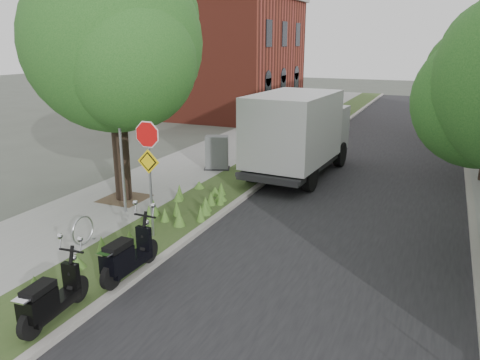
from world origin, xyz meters
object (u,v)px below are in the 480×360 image
object	(u,v)px
box_truck	(298,130)
utility_cabinet	(217,153)
sign_assembly	(148,155)
scooter_far	(124,260)
scooter_near	(47,304)

from	to	relation	value
box_truck	utility_cabinet	distance (m)	3.43
sign_assembly	box_truck	size ratio (longest dim) A/B	0.51
sign_assembly	scooter_far	distance (m)	2.96
scooter_near	box_truck	bearing A→B (deg)	84.56
box_truck	utility_cabinet	world-z (taller)	box_truck
scooter_far	box_truck	world-z (taller)	box_truck
utility_cabinet	box_truck	bearing A→B (deg)	12.65
sign_assembly	scooter_far	xyz separation A→B (m)	(0.80, -2.25, -1.76)
scooter_near	sign_assembly	bearing A→B (deg)	97.76
scooter_near	utility_cabinet	size ratio (longest dim) A/B	1.36
sign_assembly	scooter_near	bearing A→B (deg)	-82.24
box_truck	scooter_near	bearing A→B (deg)	-95.44
sign_assembly	utility_cabinet	xyz separation A→B (m)	(-1.48, 6.86, -1.56)
scooter_near	scooter_far	xyz separation A→B (m)	(0.22, 1.97, 0.02)
scooter_far	box_truck	xyz separation A→B (m)	(0.90, 9.82, 1.26)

